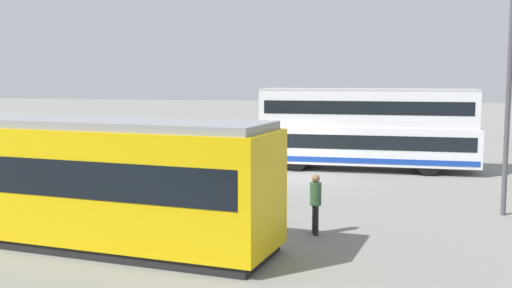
{
  "coord_description": "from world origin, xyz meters",
  "views": [
    {
      "loc": [
        -3.91,
        25.46,
        4.38
      ],
      "look_at": [
        1.22,
        2.43,
        1.71
      ],
      "focal_mm": 42.26,
      "sensor_mm": 36.0,
      "label": 1
    }
  ],
  "objects_px": {
    "info_sign": "(45,150)",
    "pedestrian_crossing": "(316,200)",
    "street_lamp": "(509,82)",
    "pedestrian_near_railing": "(171,163)",
    "double_decker_bus": "(366,129)",
    "tram_yellow": "(9,174)"
  },
  "relations": [
    {
      "from": "info_sign",
      "to": "pedestrian_crossing",
      "type": "bearing_deg",
      "value": 160.1
    },
    {
      "from": "info_sign",
      "to": "street_lamp",
      "type": "height_order",
      "value": "street_lamp"
    },
    {
      "from": "info_sign",
      "to": "street_lamp",
      "type": "distance_m",
      "value": 16.42
    },
    {
      "from": "pedestrian_near_railing",
      "to": "double_decker_bus",
      "type": "bearing_deg",
      "value": -139.6
    },
    {
      "from": "tram_yellow",
      "to": "pedestrian_crossing",
      "type": "distance_m",
      "value": 8.46
    },
    {
      "from": "double_decker_bus",
      "to": "pedestrian_crossing",
      "type": "relative_size",
      "value": 5.96
    },
    {
      "from": "tram_yellow",
      "to": "info_sign",
      "type": "distance_m",
      "value": 6.28
    },
    {
      "from": "double_decker_bus",
      "to": "info_sign",
      "type": "height_order",
      "value": "double_decker_bus"
    },
    {
      "from": "double_decker_bus",
      "to": "pedestrian_crossing",
      "type": "xyz_separation_m",
      "value": [
        0.89,
        12.06,
        -0.96
      ]
    },
    {
      "from": "info_sign",
      "to": "pedestrian_near_railing",
      "type": "bearing_deg",
      "value": -155.29
    },
    {
      "from": "pedestrian_crossing",
      "to": "street_lamp",
      "type": "bearing_deg",
      "value": -146.65
    },
    {
      "from": "pedestrian_crossing",
      "to": "street_lamp",
      "type": "height_order",
      "value": "street_lamp"
    },
    {
      "from": "tram_yellow",
      "to": "info_sign",
      "type": "xyz_separation_m",
      "value": [
        2.48,
        -5.77,
        -0.1
      ]
    },
    {
      "from": "pedestrian_near_railing",
      "to": "pedestrian_crossing",
      "type": "distance_m",
      "value": 8.68
    },
    {
      "from": "pedestrian_near_railing",
      "to": "info_sign",
      "type": "relative_size",
      "value": 0.71
    },
    {
      "from": "tram_yellow",
      "to": "street_lamp",
      "type": "xyz_separation_m",
      "value": [
        -13.74,
        -5.54,
        2.47
      ]
    },
    {
      "from": "tram_yellow",
      "to": "pedestrian_crossing",
      "type": "bearing_deg",
      "value": -166.99
    },
    {
      "from": "pedestrian_crossing",
      "to": "pedestrian_near_railing",
      "type": "bearing_deg",
      "value": -42.23
    },
    {
      "from": "tram_yellow",
      "to": "pedestrian_near_railing",
      "type": "height_order",
      "value": "tram_yellow"
    },
    {
      "from": "pedestrian_near_railing",
      "to": "pedestrian_crossing",
      "type": "xyz_separation_m",
      "value": [
        -6.43,
        5.83,
        0.01
      ]
    },
    {
      "from": "pedestrian_near_railing",
      "to": "info_sign",
      "type": "height_order",
      "value": "info_sign"
    },
    {
      "from": "double_decker_bus",
      "to": "tram_yellow",
      "type": "xyz_separation_m",
      "value": [
        9.11,
        13.96,
        -0.22
      ]
    }
  ]
}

